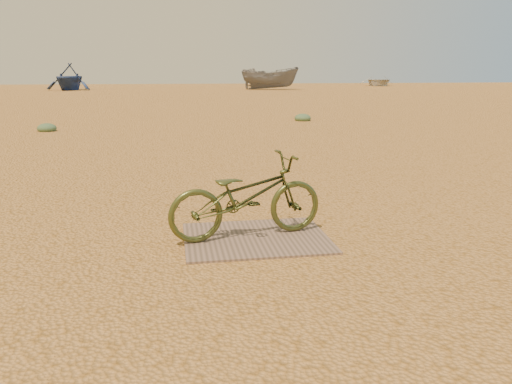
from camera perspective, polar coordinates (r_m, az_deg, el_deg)
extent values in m
plane|color=tan|center=(5.71, 2.12, -3.46)|extent=(120.00, 120.00, 0.00)
cube|color=#806353|center=(5.15, 0.00, -5.26)|extent=(1.46, 1.17, 0.02)
imported|color=#414920|center=(5.04, -1.09, -0.51)|extent=(1.69, 0.85, 0.85)
imported|color=navy|center=(46.79, -20.59, 12.25)|extent=(4.78, 5.20, 2.30)
imported|color=slate|center=(45.39, 1.61, 12.86)|extent=(5.33, 2.85, 1.96)
imported|color=beige|center=(58.38, 13.81, 12.24)|extent=(4.92, 5.94, 1.06)
ellipsoid|color=#567350|center=(15.46, -22.76, 6.43)|extent=(0.53, 0.53, 0.29)
ellipsoid|color=#567350|center=(17.35, 5.35, 8.12)|extent=(0.56, 0.56, 0.31)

